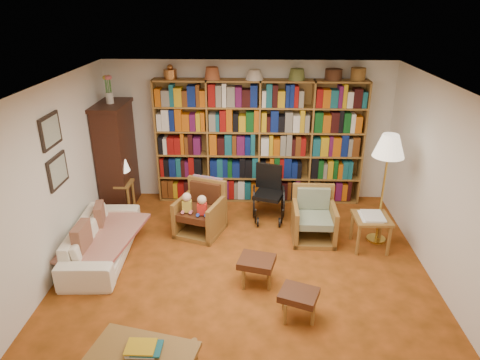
{
  "coord_description": "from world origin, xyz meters",
  "views": [
    {
      "loc": [
        0.11,
        -4.84,
        3.47
      ],
      "look_at": [
        -0.08,
        0.6,
        1.13
      ],
      "focal_mm": 32.0,
      "sensor_mm": 36.0,
      "label": 1
    }
  ],
  "objects_px": {
    "coffee_table": "(144,354)",
    "armchair_sage": "(313,219)",
    "floor_lamp": "(389,150)",
    "side_table_lamp": "(122,191)",
    "armchair_leather": "(200,211)",
    "sofa": "(102,239)",
    "footstool_b": "(299,297)",
    "side_table_papers": "(371,222)",
    "footstool_a": "(257,263)",
    "wheelchair": "(269,194)"
  },
  "relations": [
    {
      "from": "footstool_b",
      "to": "coffee_table",
      "type": "distance_m",
      "value": 1.83
    },
    {
      "from": "floor_lamp",
      "to": "armchair_leather",
      "type": "bearing_deg",
      "value": 175.75
    },
    {
      "from": "sofa",
      "to": "side_table_papers",
      "type": "height_order",
      "value": "side_table_papers"
    },
    {
      "from": "coffee_table",
      "to": "armchair_sage",
      "type": "bearing_deg",
      "value": 55.15
    },
    {
      "from": "sofa",
      "to": "wheelchair",
      "type": "height_order",
      "value": "wheelchair"
    },
    {
      "from": "side_table_lamp",
      "to": "side_table_papers",
      "type": "distance_m",
      "value": 4.12
    },
    {
      "from": "side_table_papers",
      "to": "footstool_b",
      "type": "distance_m",
      "value": 1.98
    },
    {
      "from": "armchair_leather",
      "to": "side_table_lamp",
      "type": "bearing_deg",
      "value": 157.92
    },
    {
      "from": "sofa",
      "to": "armchair_sage",
      "type": "relative_size",
      "value": 2.27
    },
    {
      "from": "side_table_lamp",
      "to": "footstool_a",
      "type": "relative_size",
      "value": 1.08
    },
    {
      "from": "side_table_lamp",
      "to": "wheelchair",
      "type": "distance_m",
      "value": 2.52
    },
    {
      "from": "wheelchair",
      "to": "floor_lamp",
      "type": "bearing_deg",
      "value": -23.4
    },
    {
      "from": "side_table_papers",
      "to": "footstool_b",
      "type": "height_order",
      "value": "side_table_papers"
    },
    {
      "from": "armchair_sage",
      "to": "footstool_a",
      "type": "height_order",
      "value": "armchair_sage"
    },
    {
      "from": "sofa",
      "to": "coffee_table",
      "type": "xyz_separation_m",
      "value": [
        1.13,
        -2.16,
        0.06
      ]
    },
    {
      "from": "wheelchair",
      "to": "side_table_papers",
      "type": "relative_size",
      "value": 1.68
    },
    {
      "from": "floor_lamp",
      "to": "coffee_table",
      "type": "distance_m",
      "value": 4.17
    },
    {
      "from": "armchair_leather",
      "to": "side_table_papers",
      "type": "height_order",
      "value": "armchair_leather"
    },
    {
      "from": "footstool_a",
      "to": "footstool_b",
      "type": "bearing_deg",
      "value": -52.19
    },
    {
      "from": "sofa",
      "to": "armchair_leather",
      "type": "relative_size",
      "value": 2.09
    },
    {
      "from": "armchair_leather",
      "to": "coffee_table",
      "type": "xyz_separation_m",
      "value": [
        -0.19,
        -2.94,
        -0.01
      ]
    },
    {
      "from": "armchair_leather",
      "to": "armchair_sage",
      "type": "xyz_separation_m",
      "value": [
        1.77,
        -0.13,
        -0.04
      ]
    },
    {
      "from": "side_table_lamp",
      "to": "floor_lamp",
      "type": "xyz_separation_m",
      "value": [
        4.17,
        -0.78,
        1.06
      ]
    },
    {
      "from": "side_table_papers",
      "to": "coffee_table",
      "type": "distance_m",
      "value": 3.74
    },
    {
      "from": "coffee_table",
      "to": "floor_lamp",
      "type": "bearing_deg",
      "value": 42.99
    },
    {
      "from": "side_table_papers",
      "to": "footstool_a",
      "type": "height_order",
      "value": "side_table_papers"
    },
    {
      "from": "floor_lamp",
      "to": "armchair_sage",
      "type": "bearing_deg",
      "value": 175.8
    },
    {
      "from": "armchair_leather",
      "to": "footstool_b",
      "type": "xyz_separation_m",
      "value": [
        1.38,
        -1.99,
        -0.05
      ]
    },
    {
      "from": "armchair_leather",
      "to": "footstool_b",
      "type": "relative_size",
      "value": 1.68
    },
    {
      "from": "sofa",
      "to": "footstool_a",
      "type": "distance_m",
      "value": 2.29
    },
    {
      "from": "armchair_leather",
      "to": "floor_lamp",
      "type": "height_order",
      "value": "floor_lamp"
    },
    {
      "from": "side_table_lamp",
      "to": "footstool_b",
      "type": "bearing_deg",
      "value": -42.52
    },
    {
      "from": "side_table_lamp",
      "to": "footstool_a",
      "type": "distance_m",
      "value": 3.02
    },
    {
      "from": "floor_lamp",
      "to": "footstool_a",
      "type": "height_order",
      "value": "floor_lamp"
    },
    {
      "from": "armchair_sage",
      "to": "footstool_a",
      "type": "bearing_deg",
      "value": -125.36
    },
    {
      "from": "sofa",
      "to": "side_table_papers",
      "type": "distance_m",
      "value": 3.92
    },
    {
      "from": "footstool_a",
      "to": "armchair_leather",
      "type": "bearing_deg",
      "value": 123.14
    },
    {
      "from": "floor_lamp",
      "to": "sofa",
      "type": "bearing_deg",
      "value": -171.95
    },
    {
      "from": "armchair_sage",
      "to": "wheelchair",
      "type": "bearing_deg",
      "value": 136.32
    },
    {
      "from": "sofa",
      "to": "armchair_sage",
      "type": "bearing_deg",
      "value": -80.71
    },
    {
      "from": "side_table_lamp",
      "to": "footstool_b",
      "type": "relative_size",
      "value": 1.08
    },
    {
      "from": "armchair_sage",
      "to": "side_table_papers",
      "type": "bearing_deg",
      "value": -19.57
    },
    {
      "from": "sofa",
      "to": "armchair_leather",
      "type": "distance_m",
      "value": 1.54
    },
    {
      "from": "coffee_table",
      "to": "armchair_leather",
      "type": "bearing_deg",
      "value": 86.29
    },
    {
      "from": "armchair_leather",
      "to": "wheelchair",
      "type": "height_order",
      "value": "wheelchair"
    },
    {
      "from": "side_table_papers",
      "to": "armchair_sage",
      "type": "bearing_deg",
      "value": 160.43
    },
    {
      "from": "armchair_sage",
      "to": "coffee_table",
      "type": "bearing_deg",
      "value": -124.85
    },
    {
      "from": "side_table_lamp",
      "to": "armchair_sage",
      "type": "bearing_deg",
      "value": -12.54
    },
    {
      "from": "side_table_lamp",
      "to": "floor_lamp",
      "type": "distance_m",
      "value": 4.37
    },
    {
      "from": "floor_lamp",
      "to": "side_table_lamp",
      "type": "bearing_deg",
      "value": 169.39
    }
  ]
}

